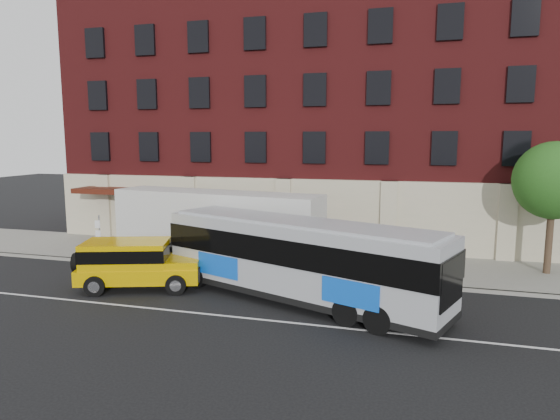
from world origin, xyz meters
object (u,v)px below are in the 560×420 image
(sign_pole, at_px, (99,235))
(street_tree, at_px, (555,184))
(shipping_container, at_px, (216,228))
(city_bus, at_px, (299,257))
(yellow_suv, at_px, (135,261))

(sign_pole, relative_size, street_tree, 0.40)
(shipping_container, bearing_deg, street_tree, 6.69)
(city_bus, bearing_deg, sign_pole, 163.73)
(sign_pole, bearing_deg, street_tree, 8.61)
(sign_pole, height_order, city_bus, city_bus)
(city_bus, height_order, yellow_suv, city_bus)
(street_tree, height_order, shipping_container, street_tree)
(city_bus, distance_m, yellow_suv, 7.30)
(yellow_suv, xyz_separation_m, shipping_container, (1.73, 4.95, 0.66))
(yellow_suv, bearing_deg, city_bus, 1.04)
(street_tree, bearing_deg, sign_pole, -171.39)
(sign_pole, bearing_deg, shipping_container, 13.63)
(sign_pole, relative_size, shipping_container, 0.22)
(sign_pole, distance_m, yellow_suv, 5.52)
(sign_pole, height_order, street_tree, street_tree)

